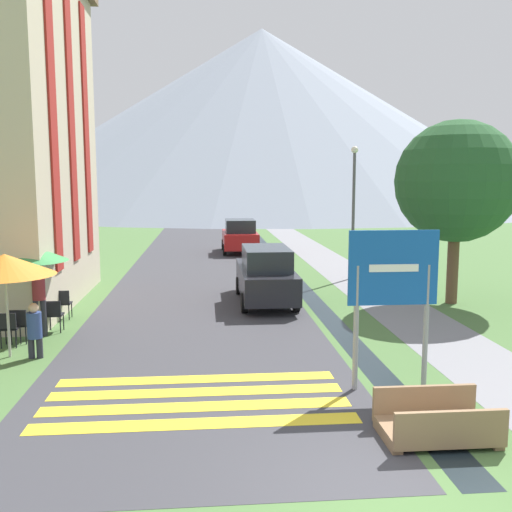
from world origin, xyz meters
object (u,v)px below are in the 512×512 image
Objects in this scene: road_sign at (393,285)px; cafe_chair_near_right at (19,323)px; person_seated_far at (38,297)px; tree_by_path at (457,182)px; cafe_chair_far_right at (47,300)px; cafe_chair_far_left at (63,302)px; person_seated_near at (34,328)px; cafe_chair_near_left at (9,326)px; parked_car_near at (266,275)px; cafe_chair_middle at (54,313)px; parked_car_far at (240,236)px; person_standing_terrace at (39,297)px; footbridge at (436,424)px; streetlamp at (354,201)px; cafe_umbrella_middle_green at (29,253)px; cafe_umbrella_front_orange at (5,265)px.

cafe_chair_near_right is at bearing 155.05° from road_sign.
person_seated_far is 0.21× the size of tree_by_path.
cafe_chair_far_right and cafe_chair_far_left have the same top height.
road_sign is 3.57× the size of cafe_chair_far_right.
person_seated_near reaches higher than cafe_chair_far_left.
cafe_chair_near_left and cafe_chair_far_left have the same top height.
parked_car_near reaches higher than cafe_chair_middle.
parked_car_far is 4.47× the size of cafe_chair_near_right.
person_standing_terrace is at bearing -117.61° from cafe_chair_far_left.
cafe_chair_near_right is (-8.03, 5.83, 0.29)m from footbridge.
person_seated_far reaches higher than cafe_chair_far_left.
streetlamp is at bearing 8.11° from cafe_chair_far_left.
road_sign is at bearing -31.58° from cafe_umbrella_middle_green.
streetlamp is at bearing 39.24° from cafe_chair_far_right.
road_sign reaches higher than person_seated_near.
parked_car_near is 1.19× the size of parked_car_far.
cafe_chair_far_left is 0.16× the size of streetlamp.
person_standing_terrace is at bearing 84.53° from cafe_chair_near_right.
cafe_umbrella_middle_green is at bearing -78.96° from cafe_chair_far_right.
tree_by_path reaches higher than road_sign.
cafe_chair_near_left is 2.19m from cafe_umbrella_middle_green.
cafe_umbrella_front_orange is at bearing -140.80° from parked_car_near.
cafe_umbrella_middle_green is at bearing 110.12° from cafe_chair_near_left.
parked_car_far is 18.04m from cafe_chair_near_right.
person_standing_terrace is (-0.26, -0.34, 0.50)m from cafe_chair_middle.
person_seated_near is (-5.72, -5.30, -0.22)m from parked_car_near.
cafe_chair_far_right is at bearing -176.16° from tree_by_path.
cafe_chair_near_right is 0.37× the size of cafe_umbrella_middle_green.
person_standing_terrace reaches higher than person_seated_near.
cafe_chair_middle is 2.62m from cafe_umbrella_front_orange.
person_seated_near is at bearing -67.73° from cafe_chair_far_right.
footbridge is 0.73× the size of cafe_umbrella_front_orange.
cafe_chair_far_right is at bearing 95.28° from cafe_chair_middle.
parked_car_near is at bearing 101.27° from road_sign.
cafe_chair_near_left is at bearing -110.72° from parked_car_far.
person_seated_near is (0.78, -3.89, 0.18)m from cafe_chair_far_right.
cafe_umbrella_middle_green reaches higher than parked_car_near.
cafe_chair_far_right is at bearing 90.10° from cafe_umbrella_middle_green.
parked_car_far is at bearing 72.65° from person_seated_near.
parked_car_near is at bearing 42.83° from person_seated_near.
cafe_chair_near_right is 0.16× the size of streetlamp.
streetlamp reaches higher than road_sign.
cafe_umbrella_middle_green reaches higher than cafe_chair_near_right.
person_standing_terrace reaches higher than cafe_chair_middle.
person_standing_terrace is (0.45, 0.94, 0.50)m from cafe_chair_near_left.
cafe_chair_near_right is at bearing -135.49° from cafe_chair_middle.
cafe_chair_middle is (-5.79, -15.90, -0.40)m from parked_car_far.
tree_by_path is (12.40, 3.52, 3.37)m from cafe_chair_near_right.
parked_car_far reaches higher than cafe_chair_far_left.
streetlamp is at bearing 42.37° from cafe_umbrella_front_orange.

